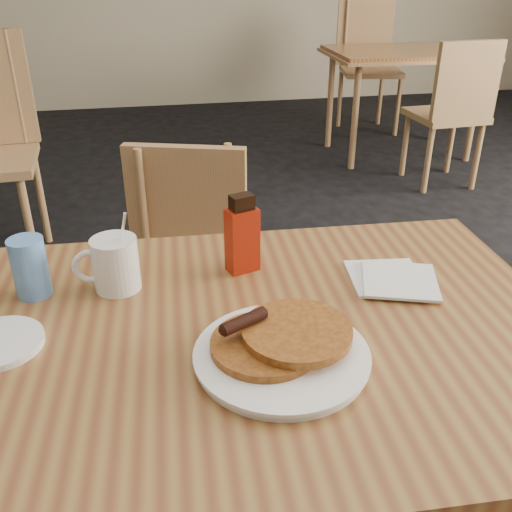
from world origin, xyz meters
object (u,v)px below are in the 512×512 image
Objects in this scene: blue_tumbler at (30,267)px; pancake_plate at (281,349)px; main_table at (240,350)px; neighbor_table at (405,56)px; chair_neighbor_near at (455,102)px; coffee_mug at (114,263)px; syrup_bottle at (242,236)px; chair_main_far at (192,260)px; chair_neighbor_far at (368,55)px.

pancake_plate is at bearing -34.72° from blue_tumbler.
neighbor_table is at bearing 60.95° from main_table.
chair_neighbor_near is 2.95m from coffee_mug.
syrup_bottle is at bearing 2.30° from blue_tumbler.
chair_main_far is 2.92× the size of pancake_plate.
chair_neighbor_near reaches higher than blue_tumbler.
chair_neighbor_near is at bearing 55.65° from pancake_plate.
chair_main_far is (-1.75, -2.35, -0.21)m from neighbor_table.
main_table is 2.95m from chair_neighbor_near.
syrup_bottle is at bearing -104.21° from chair_neighbor_far.
neighbor_table is 1.21× the size of chair_neighbor_near.
neighbor_table is 2.93m from chair_main_far.
chair_neighbor_near is 3.20× the size of pancake_plate.
chair_neighbor_far reaches higher than coffee_mug.
main_table is 1.39× the size of chair_neighbor_near.
chair_main_far is at bearing -126.67° from neighbor_table.
syrup_bottle is (-1.70, -2.17, 0.29)m from chair_neighbor_near.
syrup_bottle is (0.07, -0.54, 0.33)m from chair_main_far.
chair_main_far is at bearing 91.66° from main_table.
chair_neighbor_near is at bearing 53.82° from main_table.
blue_tumbler is at bearing -137.05° from chair_neighbor_near.
syrup_bottle reaches higher than chair_main_far.
pancake_plate is (0.07, -0.85, 0.28)m from chair_main_far.
chair_neighbor_far is at bearing 88.68° from neighbor_table.
main_table is at bearing 119.02° from pancake_plate.
main_table is 1.24× the size of chair_neighbor_far.
coffee_mug reaches higher than main_table.
chair_main_far is at bearing 78.74° from syrup_bottle.
chair_neighbor_far reaches higher than chair_neighbor_near.
chair_neighbor_near is 5.48× the size of syrup_bottle.
syrup_bottle reaches higher than blue_tumbler.
coffee_mug is at bearing -3.14° from blue_tumbler.
main_table is 10.82× the size of blue_tumbler.
coffee_mug is at bearing -123.59° from neighbor_table.
chair_neighbor_near is (1.76, 1.62, 0.05)m from chair_main_far.
syrup_bottle is at bearing 91.48° from pancake_plate.
syrup_bottle is (0.25, 0.02, 0.02)m from coffee_mug.
coffee_mug is at bearing -107.25° from chair_neighbor_far.
pancake_plate is (-1.67, -3.20, 0.07)m from neighbor_table.
main_table is at bearing -129.24° from chair_neighbor_near.
syrup_bottle reaches higher than chair_neighbor_near.
neighbor_table is at bearing 88.21° from chair_neighbor_near.
blue_tumbler is (-2.09, -2.91, 0.10)m from neighbor_table.
syrup_bottle is (-1.68, -2.89, 0.12)m from neighbor_table.
pancake_plate is 1.71× the size of syrup_bottle.
chair_neighbor_near is (1.74, 2.38, -0.17)m from main_table.
chair_neighbor_near is at bearing 33.85° from syrup_bottle.
neighbor_table is at bearing -80.48° from chair_neighbor_far.
chair_neighbor_far is 6.13× the size of syrup_bottle.
blue_tumbler reaches higher than main_table.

